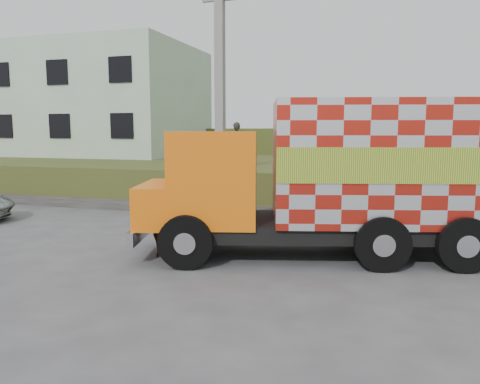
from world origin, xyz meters
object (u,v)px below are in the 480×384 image
(utility_pole, at_px, (220,95))
(pedestrian, at_px, (236,144))
(cow, at_px, (157,230))
(cargo_truck, at_px, (332,177))

(utility_pole, distance_m, pedestrian, 2.93)
(cow, relative_size, pedestrian, 0.79)
(utility_pole, xyz_separation_m, cargo_truck, (4.33, -4.53, -2.26))
(cargo_truck, bearing_deg, pedestrian, 108.18)
(utility_pole, height_order, cargo_truck, utility_pole)
(cargo_truck, bearing_deg, utility_pole, 118.76)
(cargo_truck, relative_size, pedestrian, 4.84)
(utility_pole, distance_m, cow, 6.67)
(utility_pole, relative_size, cow, 5.95)
(cargo_truck, bearing_deg, cow, -178.83)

